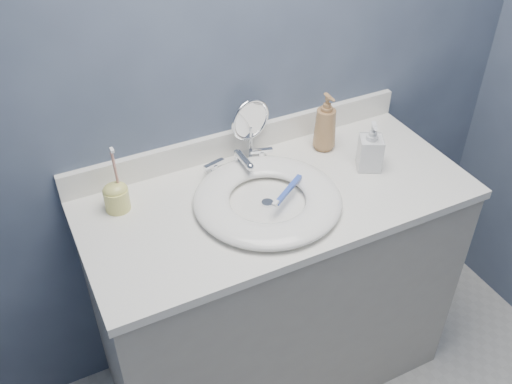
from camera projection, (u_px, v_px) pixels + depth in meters
back_wall at (238, 64)px, 1.76m from camera, size 2.20×0.02×2.40m
vanity_cabinet at (274, 293)px, 2.05m from camera, size 1.20×0.55×0.85m
countertop at (277, 198)px, 1.78m from camera, size 1.22×0.57×0.03m
backsplash at (241, 140)px, 1.93m from camera, size 1.22×0.02×0.09m
basin at (267, 199)px, 1.72m from camera, size 0.45×0.45×0.04m
drain at (267, 203)px, 1.73m from camera, size 0.04×0.04×0.01m
faucet at (240, 163)px, 1.85m from camera, size 0.25×0.13×0.07m
makeup_mirror at (250, 126)px, 1.86m from camera, size 0.15×0.08×0.22m
soap_bottle_amber at (326, 122)px, 1.91m from camera, size 0.08×0.08×0.20m
soap_bottle_clear at (371, 146)px, 1.83m from camera, size 0.10×0.10×0.17m
toothbrush_holder at (116, 196)px, 1.68m from camera, size 0.08×0.08×0.22m
toothbrush_lying at (287, 191)px, 1.71m from camera, size 0.15×0.11×0.02m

